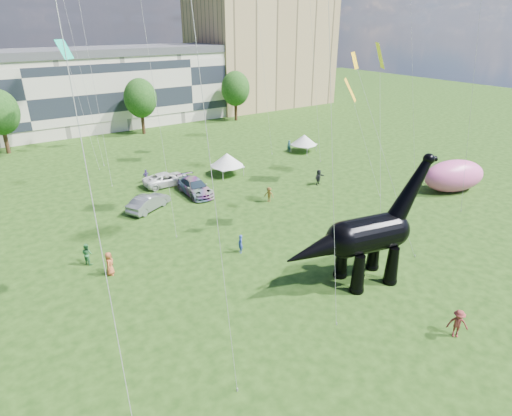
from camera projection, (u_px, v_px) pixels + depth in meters
ground at (330, 322)px, 26.90m from camera, size 220.00×220.00×0.00m
terrace_row at (21, 99)px, 67.12m from camera, size 78.00×11.00×12.00m
apartment_block at (261, 51)px, 92.11m from camera, size 28.00×18.00×22.00m
tree_mid_right at (140, 95)px, 68.46m from camera, size 5.20×5.20×9.44m
tree_far_right at (235, 86)px, 77.74m from camera, size 5.20×5.20×9.44m
dinosaur_sculpture at (363, 237)px, 29.73m from camera, size 11.57×4.23×9.43m
car_grey at (148, 202)px, 42.42m from camera, size 5.06×3.74×1.59m
car_white at (167, 179)px, 48.75m from camera, size 5.36×2.50×1.48m
car_dark at (195, 187)px, 46.21m from camera, size 2.51×5.83×1.67m
gazebo_near at (227, 160)px, 51.54m from camera, size 3.94×3.94×2.72m
gazebo_far at (304, 140)px, 60.62m from camera, size 4.54×4.54×2.50m
inflatable_pink at (454, 176)px, 46.68m from camera, size 7.84×5.65×3.54m
visitors at (193, 230)px, 36.65m from camera, size 53.87×37.31×1.86m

